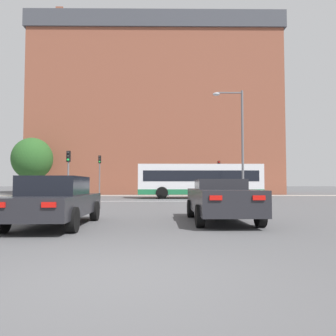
# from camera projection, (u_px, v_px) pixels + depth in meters

# --- Properties ---
(ground_plane) EXTENTS (400.00, 400.00, 0.00)m
(ground_plane) POSITION_uv_depth(u_px,v_px,m) (118.00, 277.00, 4.25)
(ground_plane) COLOR #545456
(stop_line_strip) EXTENTS (9.48, 0.30, 0.01)m
(stop_line_strip) POSITION_uv_depth(u_px,v_px,m) (156.00, 201.00, 23.26)
(stop_line_strip) COLOR silver
(stop_line_strip) RESTS_ON ground_plane
(far_pavement) EXTENTS (70.54, 2.50, 0.01)m
(far_pavement) POSITION_uv_depth(u_px,v_px,m) (159.00, 196.00, 34.96)
(far_pavement) COLOR #A09B91
(far_pavement) RESTS_ON ground_plane
(brick_civic_building) EXTENTS (31.13, 11.96, 23.64)m
(brick_civic_building) POSITION_uv_depth(u_px,v_px,m) (156.00, 111.00, 43.95)
(brick_civic_building) COLOR brown
(brick_civic_building) RESTS_ON ground_plane
(car_saloon_left) EXTENTS (2.00, 4.51, 1.43)m
(car_saloon_left) POSITION_uv_depth(u_px,v_px,m) (55.00, 201.00, 9.44)
(car_saloon_left) COLOR #232328
(car_saloon_left) RESTS_ON ground_plane
(car_roadster_right) EXTENTS (1.96, 4.62, 1.37)m
(car_roadster_right) POSITION_uv_depth(u_px,v_px,m) (221.00, 199.00, 10.56)
(car_roadster_right) COLOR #232328
(car_roadster_right) RESTS_ON ground_plane
(bus_crossing_lead) EXTENTS (10.50, 2.70, 2.91)m
(bus_crossing_lead) POSITION_uv_depth(u_px,v_px,m) (200.00, 180.00, 28.30)
(bus_crossing_lead) COLOR silver
(bus_crossing_lead) RESTS_ON ground_plane
(traffic_light_far_right) EXTENTS (0.26, 0.31, 3.68)m
(traffic_light_far_right) POSITION_uv_depth(u_px,v_px,m) (219.00, 172.00, 34.40)
(traffic_light_far_right) COLOR slate
(traffic_light_far_right) RESTS_ON ground_plane
(traffic_light_far_left) EXTENTS (0.26, 0.31, 4.20)m
(traffic_light_far_left) POSITION_uv_depth(u_px,v_px,m) (100.00, 169.00, 33.99)
(traffic_light_far_left) COLOR slate
(traffic_light_far_left) RESTS_ON ground_plane
(traffic_light_near_left) EXTENTS (0.26, 0.31, 3.62)m
(traffic_light_near_left) POSITION_uv_depth(u_px,v_px,m) (68.00, 167.00, 23.61)
(traffic_light_near_left) COLOR slate
(traffic_light_near_left) RESTS_ON ground_plane
(street_lamp_junction) EXTENTS (2.14, 0.36, 7.76)m
(street_lamp_junction) POSITION_uv_depth(u_px,v_px,m) (238.00, 134.00, 22.77)
(street_lamp_junction) COLOR slate
(street_lamp_junction) RESTS_ON ground_plane
(pedestrian_waiting) EXTENTS (0.42, 0.26, 1.83)m
(pedestrian_waiting) POSITION_uv_depth(u_px,v_px,m) (252.00, 185.00, 35.43)
(pedestrian_waiting) COLOR black
(pedestrian_waiting) RESTS_ON ground_plane
(pedestrian_walking_east) EXTENTS (0.38, 0.46, 1.67)m
(pedestrian_walking_east) POSITION_uv_depth(u_px,v_px,m) (87.00, 186.00, 35.77)
(pedestrian_walking_east) COLOR #333851
(pedestrian_walking_east) RESTS_ON ground_plane
(pedestrian_walking_west) EXTENTS (0.44, 0.44, 1.76)m
(pedestrian_walking_west) POSITION_uv_depth(u_px,v_px,m) (168.00, 186.00, 34.80)
(pedestrian_walking_west) COLOR #333851
(pedestrian_walking_west) RESTS_ON ground_plane
(tree_by_building) EXTENTS (4.23, 4.23, 6.15)m
(tree_by_building) POSITION_uv_depth(u_px,v_px,m) (32.00, 159.00, 34.74)
(tree_by_building) COLOR #4C3823
(tree_by_building) RESTS_ON ground_plane
(tree_kerbside) EXTENTS (4.22, 4.22, 6.47)m
(tree_kerbside) POSITION_uv_depth(u_px,v_px,m) (82.00, 160.00, 40.27)
(tree_kerbside) COLOR #4C3823
(tree_kerbside) RESTS_ON ground_plane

